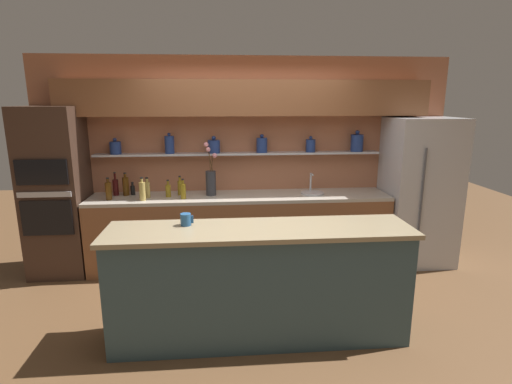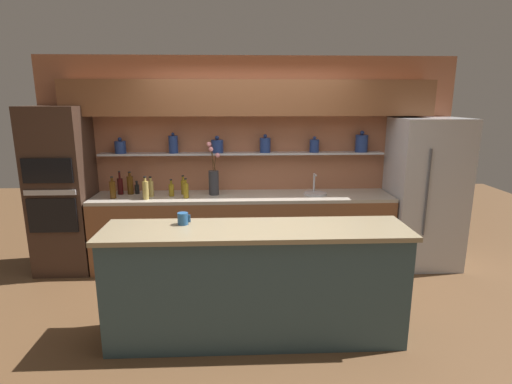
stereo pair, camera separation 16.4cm
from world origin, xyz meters
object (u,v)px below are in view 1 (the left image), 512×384
(sink_fixture, at_px, (312,192))
(bottle_spirit_8, at_px, (126,186))
(refrigerator, at_px, (419,192))
(bottle_spirit_6, at_px, (108,191))
(bottle_oil_4, at_px, (180,187))
(bottle_oil_0, at_px, (168,190))
(bottle_sauce_1, at_px, (133,190))
(bottle_wine_2, at_px, (116,187))
(flower_vase, at_px, (211,180))
(coffee_mug, at_px, (186,220))
(oven_tower, at_px, (56,192))
(bottle_spirit_3, at_px, (142,191))
(bottle_oil_7, at_px, (183,191))
(bottle_spirit_5, at_px, (147,189))

(sink_fixture, height_order, bottle_spirit_8, bottle_spirit_8)
(refrigerator, height_order, bottle_spirit_8, refrigerator)
(bottle_spirit_6, bearing_deg, bottle_spirit_8, 53.82)
(bottle_spirit_8, bearing_deg, bottle_oil_4, -2.92)
(bottle_oil_0, height_order, bottle_spirit_6, bottle_spirit_6)
(bottle_sauce_1, relative_size, bottle_wine_2, 0.55)
(flower_vase, distance_m, coffee_mug, 1.52)
(oven_tower, xyz_separation_m, bottle_oil_4, (1.44, 0.08, 0.02))
(bottle_spirit_6, relative_size, coffee_mug, 2.38)
(sink_fixture, distance_m, bottle_spirit_3, 2.06)
(bottle_sauce_1, distance_m, bottle_spirit_3, 0.34)
(refrigerator, xyz_separation_m, bottle_wine_2, (-3.80, 0.16, 0.10))
(sink_fixture, relative_size, bottle_oil_7, 1.18)
(bottle_sauce_1, height_order, bottle_wine_2, bottle_wine_2)
(bottle_spirit_8, bearing_deg, flower_vase, -4.08)
(sink_fixture, bearing_deg, bottle_spirit_6, -177.59)
(sink_fixture, xyz_separation_m, bottle_spirit_3, (-2.05, -0.16, 0.09))
(bottle_spirit_8, bearing_deg, bottle_oil_7, -18.03)
(bottle_spirit_6, height_order, bottle_oil_7, bottle_spirit_6)
(bottle_oil_7, bearing_deg, flower_vase, 26.18)
(bottle_spirit_6, bearing_deg, bottle_spirit_5, 9.20)
(oven_tower, distance_m, bottle_spirit_3, 1.04)
(sink_fixture, distance_m, bottle_spirit_6, 2.46)
(bottle_oil_4, bearing_deg, bottle_spirit_5, -164.52)
(bottle_spirit_5, distance_m, bottle_oil_7, 0.44)
(refrigerator, relative_size, bottle_wine_2, 6.35)
(oven_tower, bearing_deg, bottle_oil_7, -4.40)
(refrigerator, height_order, bottle_sauce_1, refrigerator)
(bottle_oil_4, bearing_deg, bottle_oil_0, -146.27)
(coffee_mug, bearing_deg, bottle_spirit_6, 126.43)
(bottle_oil_0, bearing_deg, bottle_sauce_1, 162.27)
(refrigerator, relative_size, coffee_mug, 16.68)
(flower_vase, height_order, bottle_spirit_8, flower_vase)
(bottle_sauce_1, relative_size, bottle_spirit_8, 0.57)
(oven_tower, relative_size, bottle_spirit_5, 8.10)
(bottle_spirit_5, distance_m, coffee_mug, 1.56)
(flower_vase, height_order, bottle_spirit_5, flower_vase)
(refrigerator, xyz_separation_m, oven_tower, (-4.45, 0.04, 0.07))
(coffee_mug, bearing_deg, flower_vase, 83.38)
(bottle_spirit_3, bearing_deg, bottle_spirit_6, 171.51)
(sink_fixture, height_order, coffee_mug, sink_fixture)
(sink_fixture, relative_size, bottle_spirit_6, 1.07)
(bottle_spirit_3, relative_size, bottle_spirit_8, 0.97)
(sink_fixture, bearing_deg, oven_tower, -179.77)
(oven_tower, height_order, bottle_spirit_3, oven_tower)
(bottle_wine_2, height_order, bottle_spirit_5, bottle_wine_2)
(oven_tower, distance_m, flower_vase, 1.83)
(bottle_oil_0, distance_m, coffee_mug, 1.51)
(sink_fixture, height_order, bottle_oil_4, sink_fixture)
(bottle_spirit_3, xyz_separation_m, bottle_spirit_5, (0.03, 0.13, -0.01))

